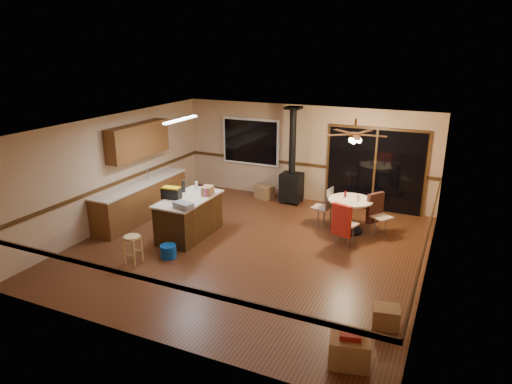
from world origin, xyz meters
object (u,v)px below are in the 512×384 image
Objects in this scene: bar_stool at (133,250)px; box_corner_a at (349,350)px; wood_stove at (292,177)px; chair_left at (326,203)px; box_under_window at (264,192)px; kitchen_island at (189,217)px; box_corner_b at (386,317)px; toolbox_black at (172,193)px; dining_table at (350,210)px; chair_right at (376,208)px; blue_bucket at (168,251)px; chair_near at (342,220)px.

box_corner_a is at bearing -14.51° from bar_stool.
box_corner_a is (2.99, -5.84, -0.52)m from wood_stove.
chair_left is (2.89, 3.43, 0.30)m from bar_stool.
bar_stool reaches higher than box_under_window.
wood_stove is (1.30, 3.05, 0.28)m from kitchen_island.
box_corner_b is (1.99, -3.54, -0.43)m from chair_left.
wood_stove is at bearing 71.20° from bar_stool.
toolbox_black is 0.90× the size of box_under_window.
chair_left is (1.31, -1.23, -0.14)m from wood_stove.
wood_stove is 5.83m from box_corner_b.
wood_stove is 2.51× the size of dining_table.
chair_left is at bearing -176.66° from chair_right.
wood_stove is 7.76× the size of blue_bucket.
chair_right is (3.55, 3.02, 0.46)m from blue_bucket.
blue_bucket is 0.46× the size of chair_near.
bar_stool is 4.89m from box_corner_b.
blue_bucket is (0.20, -1.13, -0.32)m from kitchen_island.
kitchen_island reaches higher than blue_bucket.
dining_table reaches higher than box_under_window.
kitchen_island is 3.15m from box_under_window.
chair_near is (3.56, 1.04, -0.42)m from toolbox_black.
wood_stove is at bearing -3.50° from box_under_window.
kitchen_island reaches higher than dining_table.
box_corner_b is at bearing -17.41° from toolbox_black.
bar_stool is at bearing -135.60° from blue_bucket.
chair_left is at bearing 171.65° from dining_table.
chair_right reaches higher than dining_table.
box_corner_b is at bearing -55.31° from wood_stove.
dining_table is 0.60m from chair_left.
toolbox_black is 1.61m from bar_stool.
toolbox_black is at bearing 118.50° from blue_bucket.
box_under_window is (-2.76, 2.24, -0.41)m from chair_near.
wood_stove is at bearing 136.69° from chair_left.
dining_table is 1.43× the size of chair_near.
toolbox_black is at bearing -116.61° from wood_stove.
toolbox_black is at bearing -145.69° from chair_left.
toolbox_black is at bearing 162.59° from box_corner_b.
chair_near and chair_right have the same top height.
box_corner_a is at bearing -33.08° from kitchen_island.
chair_near reaches higher than box_corner_a.
chair_near is at bearing 106.04° from box_corner_a.
dining_table is at bearing -164.34° from chair_right.
box_corner_b is at bearing -49.48° from box_under_window.
box_corner_b is (4.12, -4.82, -0.02)m from box_under_window.
box_under_window is at bearing 159.61° from chair_right.
chair_left is at bearing -43.31° from wood_stove.
wood_stove is 1.80m from chair_left.
chair_near is 1.75× the size of box_corner_b.
wood_stove reaches higher than dining_table.
chair_near is 1.15m from chair_right.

